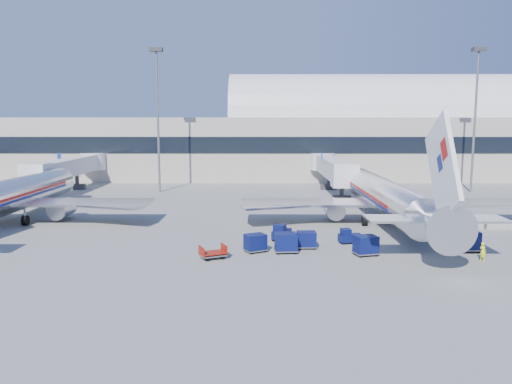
{
  "coord_description": "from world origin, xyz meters",
  "views": [
    {
      "loc": [
        -4.05,
        -49.46,
        11.08
      ],
      "look_at": [
        -4.36,
        6.0,
        3.34
      ],
      "focal_mm": 35.0,
      "sensor_mm": 36.0,
      "label": 1
    }
  ],
  "objects_px": {
    "cart_train_a": "(306,239)",
    "tug_left": "(281,233)",
    "tug_right": "(427,232)",
    "cart_train_c": "(255,243)",
    "cart_solo_near": "(366,245)",
    "jetbridge_near": "(331,167)",
    "cart_open_red": "(213,254)",
    "mast_east": "(476,99)",
    "barrier_near": "(469,225)",
    "barrier_mid": "(500,225)",
    "cart_solo_far": "(467,241)",
    "airliner_mid": "(5,197)",
    "cart_train_b": "(286,242)",
    "mast_west": "(157,99)",
    "jetbridge_mid": "(71,167)",
    "airliner_main": "(387,198)",
    "tug_lead": "(349,237)",
    "ramp_worker": "(483,252)"
  },
  "relations": [
    {
      "from": "tug_left",
      "to": "ramp_worker",
      "type": "height_order",
      "value": "tug_left"
    },
    {
      "from": "jetbridge_mid",
      "to": "cart_solo_near",
      "type": "distance_m",
      "value": 55.77
    },
    {
      "from": "cart_train_c",
      "to": "jetbridge_mid",
      "type": "bearing_deg",
      "value": 100.0
    },
    {
      "from": "tug_lead",
      "to": "ramp_worker",
      "type": "relative_size",
      "value": 1.47
    },
    {
      "from": "mast_west",
      "to": "mast_east",
      "type": "xyz_separation_m",
      "value": [
        50.0,
        0.0,
        0.0
      ]
    },
    {
      "from": "jetbridge_near",
      "to": "barrier_near",
      "type": "relative_size",
      "value": 9.17
    },
    {
      "from": "ramp_worker",
      "to": "cart_train_a",
      "type": "bearing_deg",
      "value": 49.56
    },
    {
      "from": "cart_open_red",
      "to": "ramp_worker",
      "type": "distance_m",
      "value": 21.82
    },
    {
      "from": "tug_left",
      "to": "cart_solo_far",
      "type": "xyz_separation_m",
      "value": [
        15.91,
        -4.16,
        0.24
      ]
    },
    {
      "from": "mast_west",
      "to": "mast_east",
      "type": "distance_m",
      "value": 50.0
    },
    {
      "from": "tug_right",
      "to": "cart_solo_near",
      "type": "height_order",
      "value": "cart_solo_near"
    },
    {
      "from": "mast_west",
      "to": "tug_right",
      "type": "distance_m",
      "value": 47.83
    },
    {
      "from": "cart_train_c",
      "to": "cart_solo_near",
      "type": "xyz_separation_m",
      "value": [
        9.29,
        -1.03,
        0.06
      ]
    },
    {
      "from": "cart_solo_far",
      "to": "barrier_near",
      "type": "bearing_deg",
      "value": 65.74
    },
    {
      "from": "cart_solo_far",
      "to": "barrier_mid",
      "type": "bearing_deg",
      "value": 50.83
    },
    {
      "from": "tug_lead",
      "to": "cart_solo_near",
      "type": "height_order",
      "value": "cart_solo_near"
    },
    {
      "from": "airliner_mid",
      "to": "mast_west",
      "type": "bearing_deg",
      "value": 64.79
    },
    {
      "from": "jetbridge_near",
      "to": "cart_open_red",
      "type": "height_order",
      "value": "jetbridge_near"
    },
    {
      "from": "tug_right",
      "to": "cart_train_c",
      "type": "bearing_deg",
      "value": -139.68
    },
    {
      "from": "airliner_mid",
      "to": "ramp_worker",
      "type": "xyz_separation_m",
      "value": [
        46.02,
        -14.76,
        -2.15
      ]
    },
    {
      "from": "mast_west",
      "to": "cart_open_red",
      "type": "relative_size",
      "value": 9.15
    },
    {
      "from": "tug_right",
      "to": "cart_train_a",
      "type": "height_order",
      "value": "cart_train_a"
    },
    {
      "from": "jetbridge_near",
      "to": "mast_west",
      "type": "height_order",
      "value": "mast_west"
    },
    {
      "from": "barrier_mid",
      "to": "cart_solo_far",
      "type": "distance_m",
      "value": 11.78
    },
    {
      "from": "cart_open_red",
      "to": "tug_left",
      "type": "bearing_deg",
      "value": 23.64
    },
    {
      "from": "tug_left",
      "to": "mast_east",
      "type": "bearing_deg",
      "value": -20.85
    },
    {
      "from": "barrier_mid",
      "to": "jetbridge_mid",
      "type": "bearing_deg",
      "value": 152.65
    },
    {
      "from": "airliner_mid",
      "to": "tug_lead",
      "type": "bearing_deg",
      "value": -13.68
    },
    {
      "from": "barrier_mid",
      "to": "airliner_mid",
      "type": "bearing_deg",
      "value": 177.31
    },
    {
      "from": "cart_solo_near",
      "to": "ramp_worker",
      "type": "distance_m",
      "value": 9.22
    },
    {
      "from": "barrier_mid",
      "to": "cart_train_b",
      "type": "distance_m",
      "value": 25.01
    },
    {
      "from": "jetbridge_near",
      "to": "jetbridge_mid",
      "type": "xyz_separation_m",
      "value": [
        -42.0,
        0.0,
        0.0
      ]
    },
    {
      "from": "airliner_main",
      "to": "cart_solo_near",
      "type": "relative_size",
      "value": 16.83
    },
    {
      "from": "barrier_mid",
      "to": "tug_right",
      "type": "xyz_separation_m",
      "value": [
        -9.16,
        -4.47,
        0.17
      ]
    },
    {
      "from": "cart_train_a",
      "to": "tug_left",
      "type": "bearing_deg",
      "value": 120.77
    },
    {
      "from": "barrier_near",
      "to": "cart_open_red",
      "type": "bearing_deg",
      "value": -155.55
    },
    {
      "from": "mast_east",
      "to": "barrier_near",
      "type": "height_order",
      "value": "mast_east"
    },
    {
      "from": "airliner_main",
      "to": "cart_train_a",
      "type": "height_order",
      "value": "airliner_main"
    },
    {
      "from": "barrier_mid",
      "to": "jetbridge_near",
      "type": "bearing_deg",
      "value": 115.44
    },
    {
      "from": "barrier_near",
      "to": "barrier_mid",
      "type": "relative_size",
      "value": 1.0
    },
    {
      "from": "airliner_mid",
      "to": "tug_right",
      "type": "xyz_separation_m",
      "value": [
        44.14,
        -6.97,
        -2.3
      ]
    },
    {
      "from": "cart_train_b",
      "to": "cart_train_c",
      "type": "relative_size",
      "value": 0.93
    },
    {
      "from": "barrier_near",
      "to": "tug_left",
      "type": "bearing_deg",
      "value": -165.72
    },
    {
      "from": "tug_right",
      "to": "jetbridge_near",
      "type": "bearing_deg",
      "value": 120.92
    },
    {
      "from": "airliner_main",
      "to": "tug_right",
      "type": "bearing_deg",
      "value": -72.93
    },
    {
      "from": "airliner_mid",
      "to": "cart_train_b",
      "type": "xyz_separation_m",
      "value": [
        30.29,
        -12.28,
        -2.01
      ]
    },
    {
      "from": "tug_lead",
      "to": "cart_open_red",
      "type": "distance_m",
      "value": 13.28
    },
    {
      "from": "tug_left",
      "to": "barrier_mid",
      "type": "bearing_deg",
      "value": -54.55
    },
    {
      "from": "airliner_mid",
      "to": "cart_train_a",
      "type": "distance_m",
      "value": 34.02
    },
    {
      "from": "mast_east",
      "to": "barrier_near",
      "type": "distance_m",
      "value": 33.67
    }
  ]
}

